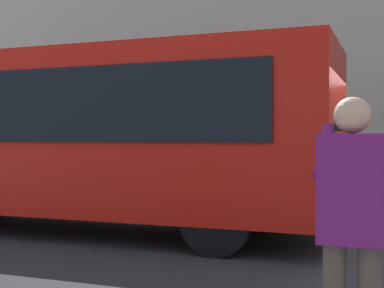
# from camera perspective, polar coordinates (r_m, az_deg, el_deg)

# --- Properties ---
(ground_plane) EXTENTS (60.00, 60.00, 0.00)m
(ground_plane) POSITION_cam_1_polar(r_m,az_deg,el_deg) (8.33, 15.06, -10.51)
(ground_plane) COLOR #2B2B2D
(red_bus) EXTENTS (9.05, 2.54, 3.08)m
(red_bus) POSITION_cam_1_polar(r_m,az_deg,el_deg) (9.60, -12.66, 1.06)
(red_bus) COLOR red
(red_bus) RESTS_ON ground_plane
(pedestrian_photographer) EXTENTS (0.53, 0.52, 1.70)m
(pedestrian_photographer) POSITION_cam_1_polar(r_m,az_deg,el_deg) (3.39, 16.66, -7.23)
(pedestrian_photographer) COLOR #4C4238
(pedestrian_photographer) RESTS_ON sidewalk_curb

